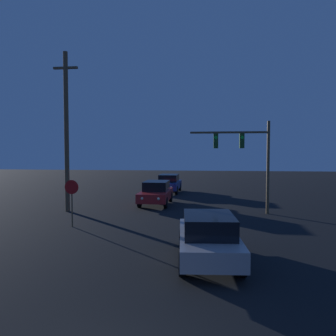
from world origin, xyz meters
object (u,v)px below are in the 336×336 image
(traffic_signal_mast, at_px, (247,152))
(car_far, at_px, (169,183))
(car_mid, at_px, (156,192))
(car_near, at_px, (208,237))
(utility_pole, at_px, (66,130))
(stop_sign, at_px, (72,194))

(traffic_signal_mast, bearing_deg, car_far, 120.89)
(car_mid, distance_m, traffic_signal_mast, 7.17)
(car_near, height_order, car_far, same)
(car_mid, distance_m, car_far, 6.99)
(car_near, xyz_separation_m, utility_pole, (-8.70, 8.47, 4.24))
(car_near, height_order, utility_pole, utility_pole)
(car_near, height_order, stop_sign, stop_sign)
(traffic_signal_mast, distance_m, stop_sign, 10.41)
(stop_sign, bearing_deg, traffic_signal_mast, 26.96)
(car_near, height_order, traffic_signal_mast, traffic_signal_mast)
(traffic_signal_mast, bearing_deg, car_mid, 155.28)
(stop_sign, bearing_deg, car_near, -33.48)
(car_near, bearing_deg, utility_pole, 131.57)
(car_near, bearing_deg, car_far, 96.20)
(utility_pole, bearing_deg, stop_sign, -63.72)
(car_mid, distance_m, stop_sign, 8.04)
(car_mid, bearing_deg, car_near, 107.56)
(traffic_signal_mast, bearing_deg, utility_pole, -176.97)
(utility_pole, bearing_deg, traffic_signal_mast, 3.03)
(car_far, height_order, utility_pole, utility_pole)
(car_mid, height_order, utility_pole, utility_pole)
(car_near, distance_m, traffic_signal_mast, 9.80)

